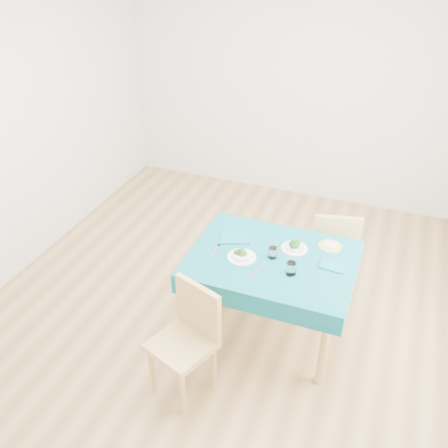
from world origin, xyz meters
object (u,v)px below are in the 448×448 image
(chair_near, at_px, (181,339))
(table, at_px, (270,297))
(bowl_far, at_px, (295,246))
(bowl_near, at_px, (242,254))
(chair_far, at_px, (333,242))
(side_plate, at_px, (330,246))

(chair_near, bearing_deg, table, 82.41)
(bowl_far, bearing_deg, bowl_near, -143.65)
(chair_far, height_order, bowl_near, chair_far)
(chair_near, relative_size, bowl_far, 4.78)
(bowl_near, xyz_separation_m, side_plate, (0.58, 0.38, -0.03))
(chair_near, height_order, chair_far, chair_near)
(table, relative_size, bowl_far, 5.96)
(bowl_near, xyz_separation_m, bowl_far, (0.34, 0.25, -0.00))
(table, bearing_deg, bowl_near, -158.35)
(chair_far, relative_size, bowl_far, 4.75)
(chair_near, bearing_deg, bowl_near, 94.55)
(chair_far, xyz_separation_m, side_plate, (0.04, -0.48, 0.28))
(bowl_far, bearing_deg, table, -127.45)
(table, relative_size, bowl_near, 5.56)
(bowl_near, height_order, bowl_far, bowl_near)
(bowl_near, relative_size, side_plate, 1.22)
(bowl_far, bearing_deg, side_plate, 27.93)
(chair_near, relative_size, bowl_near, 4.46)
(bowl_near, bearing_deg, side_plate, 32.98)
(chair_far, bearing_deg, side_plate, 79.96)
(chair_far, bearing_deg, bowl_far, 56.63)
(bowl_near, distance_m, side_plate, 0.70)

